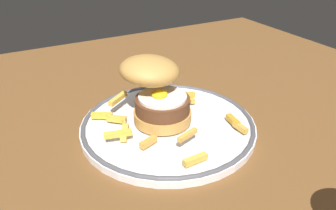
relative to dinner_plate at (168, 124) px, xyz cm
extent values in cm
cube|color=brown|center=(-2.88, 0.58, -2.84)|extent=(126.46, 105.38, 4.00)
cylinder|color=silver|center=(0.00, 0.00, -0.24)|extent=(29.30, 29.30, 1.20)
torus|color=#4C4C51|center=(0.00, 0.00, 0.36)|extent=(28.90, 28.90, 0.80)
cylinder|color=#BF8840|center=(-0.72, 1.01, 1.66)|extent=(9.63, 9.63, 1.80)
cylinder|color=#522F1B|center=(-0.72, 1.01, 3.74)|extent=(9.04, 9.04, 2.36)
cylinder|color=white|center=(-0.72, 1.01, 5.17)|extent=(7.93, 7.93, 0.50)
ellipsoid|color=yellow|center=(-1.25, 0.89, 5.84)|extent=(2.60, 2.60, 1.40)
ellipsoid|color=#BA8842|center=(-1.68, 3.12, 9.10)|extent=(10.35, 10.01, 5.26)
cube|color=gold|center=(-9.44, 6.18, 1.21)|extent=(3.52, 2.60, 0.90)
cube|color=gold|center=(6.28, 4.31, 2.05)|extent=(3.16, 1.59, 0.86)
cube|color=gold|center=(-9.43, -1.51, 2.00)|extent=(4.30, 1.77, 0.82)
cube|color=gold|center=(7.07, 4.69, 1.18)|extent=(1.34, 3.67, 0.83)
cube|color=gold|center=(-7.86, 3.97, 1.17)|extent=(2.68, 2.55, 0.81)
cube|color=#C38B23|center=(9.10, -5.82, 1.23)|extent=(1.32, 3.35, 0.93)
cube|color=gold|center=(-5.84, 7.62, 2.90)|extent=(4.37, 3.38, 0.85)
cube|color=gold|center=(8.86, -7.96, 1.18)|extent=(0.99, 2.91, 0.84)
cube|color=gold|center=(-0.78, -7.45, 2.56)|extent=(3.84, 1.85, 0.72)
cube|color=gold|center=(-5.84, -4.60, 1.21)|extent=(3.13, 1.84, 0.90)
cube|color=gold|center=(-1.90, -11.43, 1.21)|extent=(3.71, 1.02, 0.89)
cube|color=#E8B649|center=(-8.02, -0.53, 1.25)|extent=(2.67, 3.88, 0.97)
cube|color=gold|center=(-7.49, 3.92, 1.20)|extent=(2.88, 2.50, 0.86)
camera|label=1|loc=(-22.52, -41.51, 29.87)|focal=35.29mm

